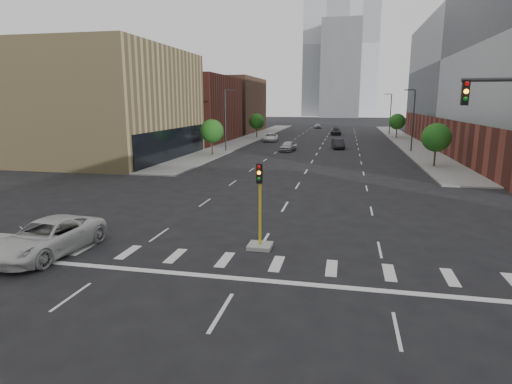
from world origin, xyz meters
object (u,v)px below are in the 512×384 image
(car_far_left, at_px, (271,137))
(car_distant, at_px, (318,126))
(car_deep_right, at_px, (336,131))
(parked_minivan, at_px, (48,237))
(median_traffic_signal, at_px, (260,230))
(car_mid_right, at_px, (338,144))
(car_near_left, at_px, (288,146))

(car_far_left, height_order, car_distant, car_far_left)
(car_deep_right, bearing_deg, parked_minivan, -102.78)
(median_traffic_signal, distance_m, parked_minivan, 10.43)
(car_mid_right, xyz_separation_m, car_far_left, (-12.70, 10.37, -0.03))
(parked_minivan, bearing_deg, car_mid_right, 80.99)
(car_deep_right, distance_m, parked_minivan, 81.96)
(median_traffic_signal, relative_size, parked_minivan, 0.72)
(car_distant, xyz_separation_m, parked_minivan, (-6.01, -104.10, 0.14))
(median_traffic_signal, height_order, car_distant, median_traffic_signal)
(car_mid_right, relative_size, parked_minivan, 0.78)
(car_mid_right, distance_m, car_far_left, 16.40)
(car_far_left, xyz_separation_m, parked_minivan, (-0.10, -62.31, 0.10))
(car_near_left, relative_size, car_deep_right, 0.83)
(median_traffic_signal, distance_m, car_mid_right, 49.05)
(car_far_left, xyz_separation_m, car_deep_right, (11.56, 18.82, 0.03))
(car_near_left, bearing_deg, median_traffic_signal, -74.80)
(parked_minivan, bearing_deg, car_near_left, 88.09)
(car_near_left, bearing_deg, car_distant, 98.84)
(car_deep_right, bearing_deg, car_near_left, -104.69)
(car_far_left, bearing_deg, car_distant, 75.92)
(median_traffic_signal, height_order, parked_minivan, median_traffic_signal)
(median_traffic_signal, relative_size, car_deep_right, 0.81)
(car_mid_right, bearing_deg, car_far_left, 132.68)
(median_traffic_signal, distance_m, car_distant, 101.21)
(car_deep_right, bearing_deg, car_far_left, -126.16)
(car_far_left, relative_size, parked_minivan, 0.88)
(car_mid_right, bearing_deg, car_deep_right, 84.15)
(car_mid_right, distance_m, car_deep_right, 29.21)
(car_far_left, relative_size, car_deep_right, 1.00)
(car_near_left, distance_m, car_distant, 57.46)
(car_far_left, height_order, parked_minivan, parked_minivan)
(car_distant, height_order, parked_minivan, parked_minivan)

